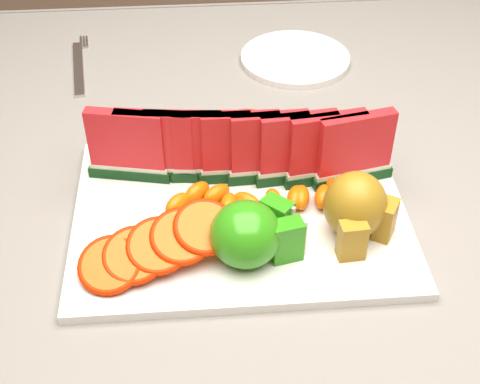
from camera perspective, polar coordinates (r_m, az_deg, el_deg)
The scene contains 11 objects.
table at distance 0.95m, azimuth 0.03°, elevation -3.35°, with size 1.40×0.90×0.75m.
tablecloth at distance 0.91m, azimuth 0.03°, elevation -0.51°, with size 1.53×1.03×0.20m.
platter at distance 0.81m, azimuth 0.02°, elevation -1.85°, with size 0.40×0.30×0.01m.
apple_cluster at distance 0.73m, azimuth 1.03°, elevation -3.56°, with size 0.12×0.10×0.07m.
pear_cluster at distance 0.77m, azimuth 9.94°, elevation -1.35°, with size 0.10×0.10×0.08m.
side_plate at distance 1.13m, azimuth 4.73°, elevation 11.30°, with size 0.20×0.20×0.01m.
fork at distance 1.14m, azimuth -13.57°, elevation 10.44°, with size 0.04×0.20×0.00m.
watermelon_row at distance 0.83m, azimuth 0.04°, elevation 3.70°, with size 0.39×0.07×0.10m.
orange_fan_front at distance 0.73m, azimuth -7.01°, elevation -4.56°, with size 0.19×0.12×0.05m.
orange_fan_back at distance 0.89m, azimuth -3.79°, elevation 4.60°, with size 0.24×0.10×0.04m.
tangerine_segments at distance 0.81m, azimuth 1.69°, elevation -0.52°, with size 0.23×0.07×0.02m.
Camera 1 is at (-0.05, -0.68, 1.31)m, focal length 50.00 mm.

